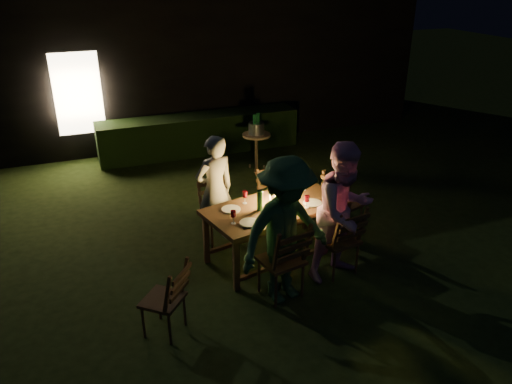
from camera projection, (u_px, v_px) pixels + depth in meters
name	position (u px, v px, depth m)	size (l,w,h in m)	color
garden_envelope	(191.00, 57.00, 12.25)	(40.00, 40.00, 3.20)	black
dining_table	(275.00, 211.00, 6.60)	(2.01, 1.30, 0.77)	#4C3419
chair_near_left	(282.00, 273.00, 5.94)	(0.56, 0.59, 1.06)	#4C3419
chair_near_right	(338.00, 251.00, 6.40)	(0.53, 0.56, 1.02)	#4C3419
chair_far_left	(218.00, 224.00, 7.12)	(0.46, 0.49, 0.94)	#4C3419
chair_far_right	(275.00, 207.00, 7.63)	(0.50, 0.53, 0.92)	#4C3419
chair_end	(342.00, 213.00, 7.37)	(0.62, 0.60, 1.03)	#4C3419
chair_spare	(165.00, 311.00, 5.35)	(0.60, 0.60, 0.92)	#4C3419
person_house_side	(215.00, 190.00, 6.95)	(0.58, 0.38, 1.60)	beige
person_opp_right	(344.00, 212.00, 6.12)	(0.87, 0.68, 1.80)	#D895C1
person_opp_left	(286.00, 232.00, 5.66)	(1.16, 0.67, 1.80)	#316335
lantern	(276.00, 193.00, 6.56)	(0.16, 0.16, 0.35)	white
plate_far_left	(231.00, 209.00, 6.45)	(0.25, 0.25, 0.01)	white
plate_near_left	(250.00, 223.00, 6.12)	(0.25, 0.25, 0.01)	white
plate_far_right	(292.00, 191.00, 6.95)	(0.25, 0.25, 0.01)	white
plate_near_right	(313.00, 203.00, 6.62)	(0.25, 0.25, 0.01)	white
wineglass_a	(245.00, 197.00, 6.59)	(0.06, 0.06, 0.18)	#59070F
wineglass_b	(233.00, 217.00, 6.07)	(0.06, 0.06, 0.18)	#59070F
wineglass_c	(307.00, 202.00, 6.47)	(0.06, 0.06, 0.18)	#59070F
wineglass_d	(304.00, 184.00, 6.98)	(0.06, 0.06, 0.18)	#59070F
wineglass_e	(283.00, 210.00, 6.25)	(0.06, 0.06, 0.18)	silver
bottle_table	(260.00, 201.00, 6.38)	(0.07, 0.07, 0.28)	#0F471E
napkin_left	(281.00, 217.00, 6.24)	(0.18, 0.14, 0.01)	red
napkin_right	(322.00, 203.00, 6.61)	(0.18, 0.14, 0.01)	red
phone	(248.00, 227.00, 6.02)	(0.14, 0.07, 0.01)	black
side_table	(256.00, 138.00, 9.51)	(0.54, 0.54, 0.73)	olive
ice_bucket	(256.00, 128.00, 9.43)	(0.30, 0.30, 0.22)	#A5A8AD
bottle_bucket_a	(255.00, 127.00, 9.35)	(0.07, 0.07, 0.32)	#0F471E
bottle_bucket_b	(258.00, 125.00, 9.46)	(0.07, 0.07, 0.32)	#0F471E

